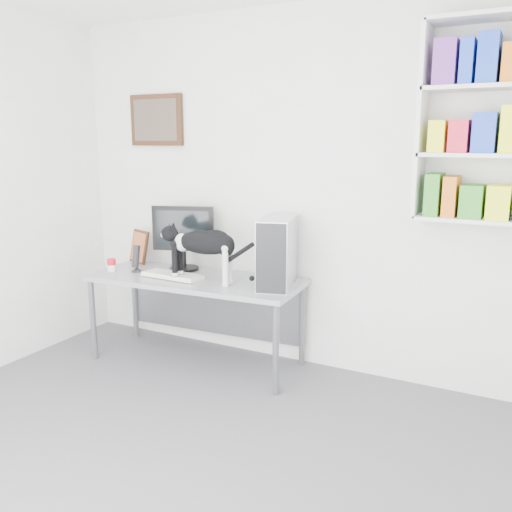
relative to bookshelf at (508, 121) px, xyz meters
The scene contains 11 objects.
room 2.37m from the bookshelf, 127.12° to the right, with size 4.01×4.01×2.70m.
bookshelf is the anchor object (origin of this frame).
wall_art 2.70m from the bookshelf, behind, with size 0.52×0.04×0.42m, color #432215.
desk 2.59m from the bookshelf, behind, with size 1.67×0.65×0.70m, color gray.
monitor 2.48m from the bookshelf, behind, with size 0.50×0.24×0.54m, color black.
keyboard 2.54m from the bookshelf, behind, with size 0.48×0.18×0.04m, color silver.
pc_tower 1.70m from the bookshelf, behind, with size 0.22×0.50×0.50m, color silver.
speaker 2.84m from the bookshelf, behind, with size 0.10×0.10×0.23m, color black.
leaning_print 2.98m from the bookshelf, behind, with size 0.24×0.09×0.29m, color #432215.
soup_can 3.04m from the bookshelf, behind, with size 0.07×0.07×0.10m, color red.
cat 2.19m from the bookshelf, 169.68° to the right, with size 0.67×0.18×0.41m, color black, non-canonical shape.
Camera 1 is at (1.60, -1.79, 1.75)m, focal length 38.00 mm.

